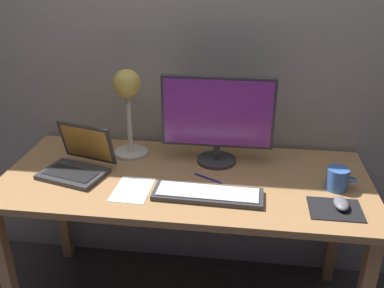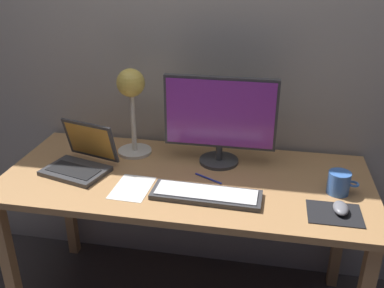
{
  "view_description": "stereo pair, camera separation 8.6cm",
  "coord_description": "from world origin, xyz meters",
  "px_view_note": "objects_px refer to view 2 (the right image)",
  "views": [
    {
      "loc": [
        0.24,
        -1.61,
        1.63
      ],
      "look_at": [
        0.04,
        -0.05,
        0.92
      ],
      "focal_mm": 39.69,
      "sensor_mm": 36.0,
      "label": 1
    },
    {
      "loc": [
        0.33,
        -1.6,
        1.63
      ],
      "look_at": [
        0.04,
        -0.05,
        0.92
      ],
      "focal_mm": 39.69,
      "sensor_mm": 36.0,
      "label": 2
    }
  ],
  "objects_px": {
    "laptop": "(82,156)",
    "pen": "(208,178)",
    "monitor": "(220,117)",
    "desk_lamp": "(131,95)",
    "keyboard_main": "(206,195)",
    "mouse": "(341,208)",
    "coffee_mug": "(339,183)"
  },
  "relations": [
    {
      "from": "keyboard_main",
      "to": "desk_lamp",
      "type": "bearing_deg",
      "value": 139.7
    },
    {
      "from": "monitor",
      "to": "coffee_mug",
      "type": "xyz_separation_m",
      "value": [
        0.51,
        -0.18,
        -0.18
      ]
    },
    {
      "from": "laptop",
      "to": "desk_lamp",
      "type": "distance_m",
      "value": 0.35
    },
    {
      "from": "coffee_mug",
      "to": "monitor",
      "type": "bearing_deg",
      "value": 160.24
    },
    {
      "from": "keyboard_main",
      "to": "laptop",
      "type": "xyz_separation_m",
      "value": [
        -0.59,
        0.15,
        0.05
      ]
    },
    {
      "from": "monitor",
      "to": "keyboard_main",
      "type": "bearing_deg",
      "value": -91.81
    },
    {
      "from": "keyboard_main",
      "to": "laptop",
      "type": "bearing_deg",
      "value": 165.87
    },
    {
      "from": "monitor",
      "to": "desk_lamp",
      "type": "height_order",
      "value": "desk_lamp"
    },
    {
      "from": "laptop",
      "to": "pen",
      "type": "distance_m",
      "value": 0.58
    },
    {
      "from": "coffee_mug",
      "to": "laptop",
      "type": "bearing_deg",
      "value": 179.22
    },
    {
      "from": "mouse",
      "to": "laptop",
      "type": "bearing_deg",
      "value": 171.53
    },
    {
      "from": "mouse",
      "to": "pen",
      "type": "xyz_separation_m",
      "value": [
        -0.53,
        0.16,
        -0.02
      ]
    },
    {
      "from": "laptop",
      "to": "desk_lamp",
      "type": "xyz_separation_m",
      "value": [
        0.18,
        0.2,
        0.23
      ]
    },
    {
      "from": "keyboard_main",
      "to": "pen",
      "type": "height_order",
      "value": "keyboard_main"
    },
    {
      "from": "keyboard_main",
      "to": "mouse",
      "type": "distance_m",
      "value": 0.51
    },
    {
      "from": "coffee_mug",
      "to": "keyboard_main",
      "type": "bearing_deg",
      "value": -165.75
    },
    {
      "from": "monitor",
      "to": "desk_lamp",
      "type": "xyz_separation_m",
      "value": [
        -0.42,
        0.03,
        0.07
      ]
    },
    {
      "from": "desk_lamp",
      "to": "coffee_mug",
      "type": "relative_size",
      "value": 3.36
    },
    {
      "from": "monitor",
      "to": "mouse",
      "type": "relative_size",
      "value": 5.25
    },
    {
      "from": "keyboard_main",
      "to": "mouse",
      "type": "xyz_separation_m",
      "value": [
        0.51,
        -0.02,
        0.01
      ]
    },
    {
      "from": "keyboard_main",
      "to": "coffee_mug",
      "type": "xyz_separation_m",
      "value": [
        0.52,
        0.13,
        0.03
      ]
    },
    {
      "from": "keyboard_main",
      "to": "pen",
      "type": "xyz_separation_m",
      "value": [
        -0.01,
        0.15,
        -0.01
      ]
    },
    {
      "from": "monitor",
      "to": "mouse",
      "type": "height_order",
      "value": "monitor"
    },
    {
      "from": "monitor",
      "to": "pen",
      "type": "height_order",
      "value": "monitor"
    },
    {
      "from": "monitor",
      "to": "coffee_mug",
      "type": "bearing_deg",
      "value": -19.76
    },
    {
      "from": "laptop",
      "to": "pen",
      "type": "relative_size",
      "value": 2.32
    },
    {
      "from": "desk_lamp",
      "to": "mouse",
      "type": "relative_size",
      "value": 4.35
    },
    {
      "from": "monitor",
      "to": "pen",
      "type": "xyz_separation_m",
      "value": [
        -0.02,
        -0.17,
        -0.22
      ]
    },
    {
      "from": "monitor",
      "to": "laptop",
      "type": "xyz_separation_m",
      "value": [
        -0.6,
        -0.17,
        -0.17
      ]
    },
    {
      "from": "coffee_mug",
      "to": "pen",
      "type": "height_order",
      "value": "coffee_mug"
    },
    {
      "from": "coffee_mug",
      "to": "mouse",
      "type": "bearing_deg",
      "value": -93.3
    },
    {
      "from": "laptop",
      "to": "pen",
      "type": "height_order",
      "value": "laptop"
    }
  ]
}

